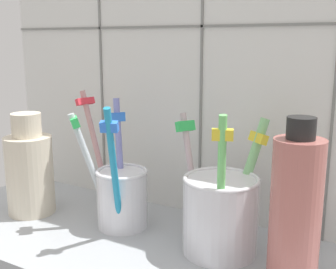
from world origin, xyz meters
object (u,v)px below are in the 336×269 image
ceramic_vase (27,171)px  soap_bottle (296,210)px  toothbrush_cup_right (221,211)px  toothbrush_cup_left (120,192)px

ceramic_vase → soap_bottle: size_ratio=0.84×
soap_bottle → ceramic_vase: bearing=-179.0°
soap_bottle → toothbrush_cup_right: bearing=164.1°
toothbrush_cup_right → soap_bottle: soap_bottle is taller
toothbrush_cup_left → ceramic_vase: size_ratio=1.22×
toothbrush_cup_left → soap_bottle: size_ratio=1.02×
toothbrush_cup_right → ceramic_vase: size_ratio=1.18×
toothbrush_cup_left → soap_bottle: (21.97, -2.21, 3.01)cm
toothbrush_cup_right → soap_bottle: (8.56, -2.44, 2.80)cm
toothbrush_cup_left → ceramic_vase: bearing=-167.7°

